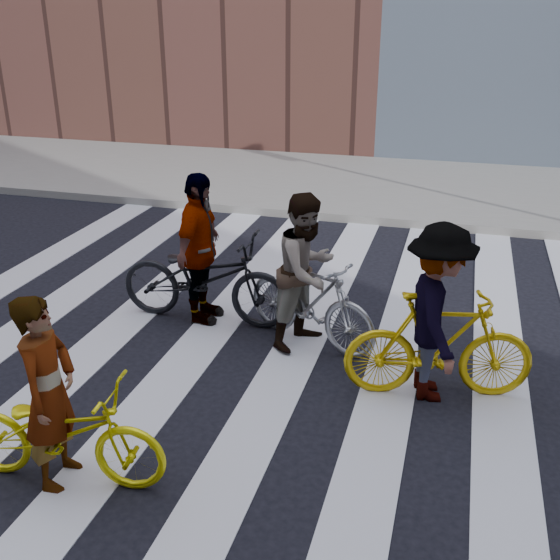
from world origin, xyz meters
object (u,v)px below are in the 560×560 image
at_px(rider_left, 49,392).
at_px(bike_silver_mid, 310,301).
at_px(bike_yellow_right, 439,345).
at_px(rider_mid, 307,271).
at_px(bike_yellow_left, 61,432).
at_px(rider_rear, 199,249).
at_px(rider_right, 437,313).
at_px(bike_dark_rear, 205,278).

bearing_deg(rider_left, bike_silver_mid, -32.71).
height_order(bike_silver_mid, rider_left, rider_left).
relative_size(bike_yellow_right, rider_mid, 1.04).
height_order(rider_left, rider_mid, rider_mid).
bearing_deg(bike_yellow_left, bike_yellow_right, -59.24).
distance_m(bike_yellow_right, rider_rear, 3.05).
relative_size(rider_left, rider_right, 0.92).
height_order(bike_yellow_left, rider_right, rider_right).
relative_size(bike_dark_rear, rider_left, 1.30).
bearing_deg(bike_yellow_left, bike_dark_rear, -6.21).
height_order(bike_dark_rear, rider_mid, rider_mid).
bearing_deg(rider_mid, rider_left, 179.09).
bearing_deg(bike_yellow_left, rider_right, -58.75).
bearing_deg(bike_yellow_left, rider_left, 83.84).
relative_size(bike_silver_mid, bike_dark_rear, 0.83).
height_order(bike_dark_rear, rider_rear, rider_rear).
bearing_deg(bike_yellow_right, bike_yellow_left, 114.18).
distance_m(bike_yellow_left, rider_right, 3.52).
bearing_deg(bike_yellow_left, rider_rear, -5.27).
distance_m(rider_right, rider_rear, 2.98).
xyz_separation_m(bike_silver_mid, rider_rear, (-1.42, 0.23, 0.39)).
relative_size(bike_yellow_right, rider_right, 1.03).
xyz_separation_m(bike_yellow_right, bike_dark_rear, (-2.82, 0.95, 0.01)).
bearing_deg(rider_mid, bike_yellow_left, 179.91).
bearing_deg(rider_left, rider_right, -59.24).
distance_m(rider_left, rider_rear, 3.07).
bearing_deg(rider_rear, rider_right, -108.93).
relative_size(bike_dark_rear, rider_right, 1.20).
xyz_separation_m(bike_yellow_right, rider_left, (-2.87, -2.12, 0.27)).
bearing_deg(bike_yellow_right, rider_rear, 58.92).
height_order(rider_mid, rider_right, rider_right).
bearing_deg(rider_rear, bike_silver_mid, -99.54).
xyz_separation_m(bike_dark_rear, rider_mid, (1.32, -0.23, 0.32)).
relative_size(bike_yellow_left, rider_left, 1.06).
height_order(bike_silver_mid, bike_dark_rear, bike_dark_rear).
xyz_separation_m(rider_left, rider_right, (2.82, 2.12, 0.07)).
relative_size(rider_mid, rider_right, 1.00).
bearing_deg(bike_silver_mid, rider_rear, 105.58).
distance_m(bike_yellow_right, bike_dark_rear, 2.98).
bearing_deg(bike_yellow_right, rider_right, 77.26).
xyz_separation_m(rider_mid, rider_right, (1.45, -0.72, 0.00)).
height_order(bike_dark_rear, rider_left, rider_left).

